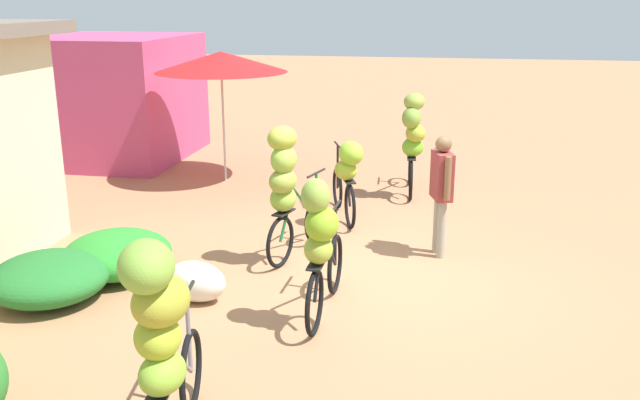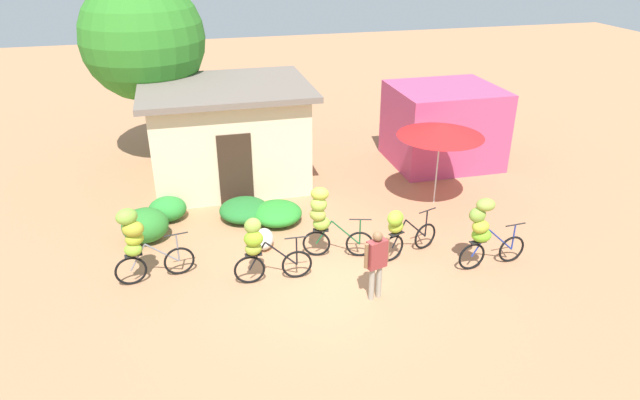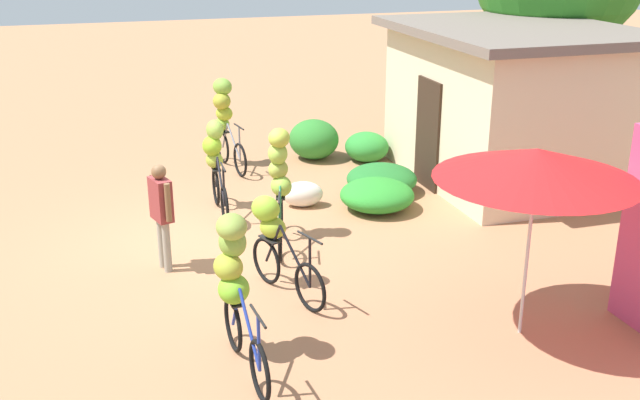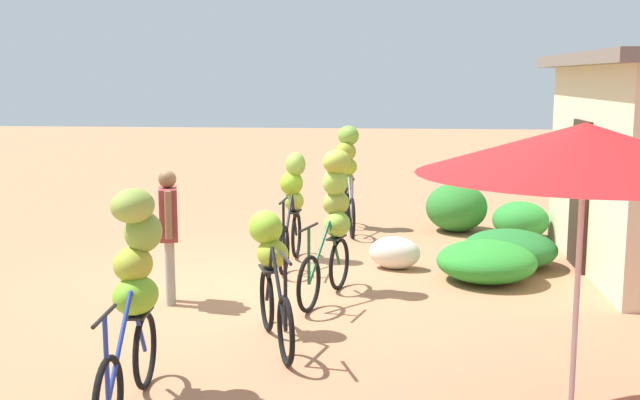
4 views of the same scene
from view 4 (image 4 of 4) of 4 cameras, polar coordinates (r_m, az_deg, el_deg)
ground_plane at (r=9.59m, az=-5.24°, el=-6.51°), size 60.00×60.00×0.00m
hedge_bush_front_left at (r=13.16m, az=10.04°, el=-0.53°), size 1.10×1.03×0.82m
hedge_bush_front_right at (r=12.79m, az=14.59°, el=-1.45°), size 0.97×0.89×0.60m
hedge_bush_mid at (r=10.87m, az=13.84°, el=-3.51°), size 1.28×1.28×0.51m
hedge_bush_by_door at (r=10.05m, az=12.19°, el=-4.45°), size 1.26×1.27×0.51m
market_umbrella at (r=5.50m, az=18.97°, el=3.59°), size 2.28×2.28×2.27m
bicycle_leftmost at (r=13.08m, az=2.04°, el=2.44°), size 1.66×0.49×1.76m
bicycle_near_pile at (r=10.75m, az=-2.05°, el=0.01°), size 1.68×0.40×1.53m
bicycle_center_loaded at (r=9.13m, az=1.02°, el=-0.81°), size 1.58×0.57×1.73m
bicycle_by_shop at (r=7.64m, az=-3.63°, el=-4.77°), size 1.56×0.71×1.25m
bicycle_rightmost at (r=6.31m, az=-13.55°, el=-5.61°), size 1.67×0.42×1.71m
produce_sack at (r=10.50m, az=5.53°, el=-3.90°), size 0.57×0.77×0.44m
person_vendor at (r=8.90m, az=-11.11°, el=-1.68°), size 0.56×0.30×1.54m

